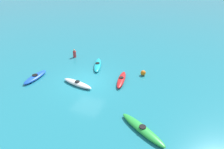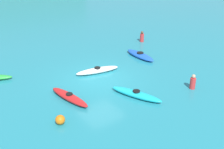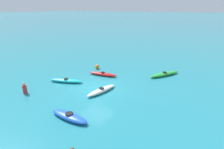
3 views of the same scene
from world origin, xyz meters
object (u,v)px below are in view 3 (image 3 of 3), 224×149
kayak_blue (69,116)px  buoy_orange (97,67)px  kayak_white (101,90)px  kayak_cyan (66,81)px  person_by_kayaks (25,89)px  kayak_red (103,74)px  kayak_green (164,74)px

kayak_blue → buoy_orange: buoy_orange is taller
kayak_white → kayak_blue: bearing=5.6°
kayak_blue → kayak_cyan: size_ratio=0.88×
kayak_blue → person_by_kayaks: 5.35m
kayak_blue → buoy_orange: (-8.33, -4.03, 0.07)m
kayak_white → kayak_red: 3.61m
buoy_orange → kayak_cyan: bearing=-1.7°
kayak_blue → kayak_red: same height
kayak_white → kayak_cyan: same height
kayak_green → buoy_orange: size_ratio=7.16×
person_by_kayaks → buoy_orange: bearing=170.6°
kayak_blue → kayak_white: same height
kayak_red → kayak_blue: bearing=18.5°
kayak_white → kayak_cyan: bearing=-89.7°
buoy_orange → person_by_kayaks: person_by_kayaks is taller
kayak_cyan → person_by_kayaks: size_ratio=3.43×
kayak_green → kayak_cyan: same height
kayak_red → buoy_orange: buoy_orange is taller
kayak_green → kayak_red: 5.97m
kayak_red → buoy_orange: 2.21m
kayak_blue → kayak_red: size_ratio=0.92×
kayak_green → kayak_red: (3.11, -5.09, 0.00)m
kayak_green → kayak_red: size_ratio=1.13×
kayak_cyan → kayak_red: bearing=149.0°
kayak_red → person_by_kayaks: bearing=-25.5°
kayak_blue → kayak_white: 3.90m
kayak_green → buoy_orange: bearing=-75.9°
buoy_orange → kayak_blue: bearing=25.8°
kayak_green → kayak_white: size_ratio=1.14×
kayak_green → person_by_kayaks: (9.37, -8.07, 0.22)m
kayak_cyan → kayak_blue: bearing=47.1°
kayak_green → kayak_blue: bearing=-15.5°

